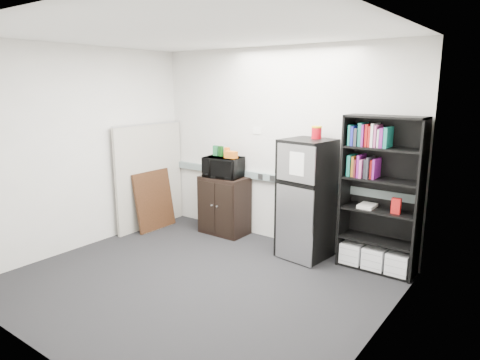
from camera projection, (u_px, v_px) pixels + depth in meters
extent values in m
plane|color=black|center=(195.00, 282.00, 4.85)|extent=(4.00, 4.00, 0.00)
cube|color=silver|center=(278.00, 147.00, 5.94)|extent=(4.00, 0.02, 2.70)
cube|color=silver|center=(378.00, 192.00, 3.40)|extent=(0.02, 3.50, 2.70)
cube|color=silver|center=(82.00, 149.00, 5.72)|extent=(0.02, 3.50, 2.70)
cube|color=white|center=(189.00, 32.00, 4.27)|extent=(4.00, 3.50, 0.02)
cube|color=slate|center=(276.00, 179.00, 6.01)|extent=(3.92, 0.05, 0.10)
cube|color=white|center=(257.00, 131.00, 6.09)|extent=(0.14, 0.00, 0.10)
cube|color=black|center=(345.00, 190.00, 5.25)|extent=(0.02, 0.34, 1.85)
cube|color=black|center=(420.00, 201.00, 4.74)|extent=(0.02, 0.34, 1.85)
cube|color=black|center=(385.00, 193.00, 5.12)|extent=(0.90, 0.02, 1.85)
cube|color=black|center=(386.00, 117.00, 4.79)|extent=(0.90, 0.34, 0.02)
cube|color=black|center=(375.00, 268.00, 5.19)|extent=(0.85, 0.32, 0.03)
cube|color=black|center=(377.00, 240.00, 5.11)|extent=(0.85, 0.32, 0.03)
cube|color=black|center=(380.00, 211.00, 5.03)|extent=(0.85, 0.32, 0.02)
cube|color=black|center=(382.00, 180.00, 4.95)|extent=(0.85, 0.32, 0.02)
cube|color=black|center=(384.00, 148.00, 4.87)|extent=(0.85, 0.32, 0.02)
cube|color=white|center=(353.00, 252.00, 5.32)|extent=(0.25, 0.30, 0.25)
cube|color=white|center=(375.00, 257.00, 5.15)|extent=(0.25, 0.30, 0.25)
cube|color=white|center=(399.00, 263.00, 4.99)|extent=(0.25, 0.30, 0.25)
cube|color=#A59E93|center=(150.00, 176.00, 6.63)|extent=(0.05, 1.30, 1.60)
cube|color=#B2B2B7|center=(148.00, 124.00, 6.46)|extent=(0.06, 1.30, 0.02)
cube|color=black|center=(224.00, 205.00, 6.39)|extent=(0.69, 0.43, 0.87)
cube|color=black|center=(206.00, 207.00, 6.31)|extent=(0.32, 0.01, 0.76)
cube|color=black|center=(224.00, 210.00, 6.12)|extent=(0.32, 0.01, 0.76)
cylinder|color=#B2B2B7|center=(212.00, 205.00, 6.22)|extent=(0.02, 0.02, 0.02)
cylinder|color=#B2B2B7|center=(217.00, 206.00, 6.16)|extent=(0.02, 0.02, 0.02)
imported|color=black|center=(223.00, 167.00, 6.24)|extent=(0.59, 0.45, 0.30)
cube|color=#1B6035|center=(216.00, 151.00, 6.32)|extent=(0.07, 0.06, 0.15)
cube|color=#0C380F|center=(221.00, 151.00, 6.26)|extent=(0.08, 0.07, 0.15)
cube|color=#D65E14|center=(227.00, 152.00, 6.20)|extent=(0.07, 0.05, 0.14)
cube|color=#D26315|center=(231.00, 155.00, 6.10)|extent=(0.18, 0.10, 0.10)
cube|color=black|center=(306.00, 200.00, 5.45)|extent=(0.64, 0.64, 1.51)
cube|color=#B1B1B6|center=(296.00, 164.00, 5.10)|extent=(0.55, 0.09, 0.45)
cube|color=#B1B1B6|center=(294.00, 225.00, 5.27)|extent=(0.55, 0.09, 0.97)
cube|color=black|center=(295.00, 185.00, 5.15)|extent=(0.55, 0.07, 0.03)
cube|color=white|center=(297.00, 164.00, 5.08)|extent=(0.21, 0.03, 0.28)
cube|color=black|center=(308.00, 140.00, 5.28)|extent=(0.64, 0.64, 0.02)
cylinder|color=#B20815|center=(317.00, 132.00, 5.33)|extent=(0.13, 0.13, 0.16)
cylinder|color=gold|center=(317.00, 125.00, 5.31)|extent=(0.13, 0.13, 0.02)
cube|color=black|center=(154.00, 200.00, 6.59)|extent=(0.18, 0.70, 0.90)
cube|color=beige|center=(155.00, 200.00, 6.58)|extent=(0.13, 0.60, 0.76)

